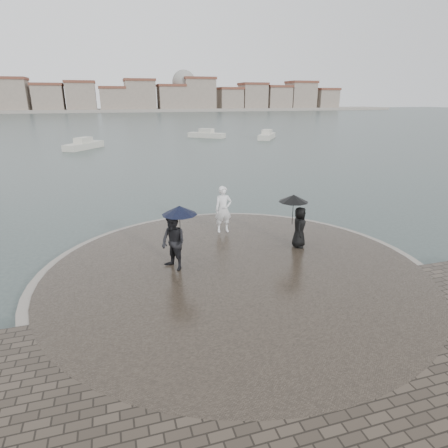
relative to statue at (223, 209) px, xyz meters
name	(u,v)px	position (x,y,z in m)	size (l,w,h in m)	color
ground	(283,343)	(-0.64, -6.99, -1.30)	(400.00, 400.00, 0.00)	#2B3835
kerb_ring	(236,274)	(-0.64, -3.49, -1.14)	(12.50, 12.50, 0.32)	gray
quay_tip	(236,274)	(-0.64, -3.49, -1.12)	(11.90, 11.90, 0.36)	#2D261E
statue	(223,209)	(0.00, 0.00, 0.00)	(0.69, 0.45, 1.88)	white
visitor_left	(175,235)	(-2.45, -2.88, 0.20)	(1.31, 1.20, 2.04)	black
visitor_right	(297,217)	(2.06, -2.33, 0.19)	(1.18, 1.07, 1.95)	black
far_skyline	(97,98)	(-6.93, 153.72, 4.31)	(260.00, 20.00, 37.00)	gray
boats	(193,138)	(6.83, 36.52, -0.92)	(28.80, 13.56, 1.50)	beige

